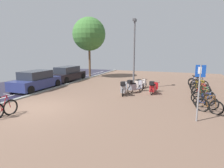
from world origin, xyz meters
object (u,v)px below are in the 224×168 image
at_px(bicycle_rack_05, 201,91).
at_px(bicycle_rack_07, 198,86).
at_px(bicycle_rack_08, 199,84).
at_px(parked_car_far, 68,74).
at_px(lamp_post, 134,51).
at_px(bicycle_rack_10, 195,82).
at_px(scooter_extra, 140,84).
at_px(bicycle_rack_06, 200,88).
at_px(parked_car_near, 36,81).
at_px(bicycle_foreground, 2,108).
at_px(scooter_far, 134,86).
at_px(bicycle_rack_04, 201,93).
at_px(bicycle_rack_03, 204,95).
at_px(bicycle_rack_00, 209,106).
at_px(scooter_mid, 153,88).
at_px(parking_sign, 199,87).
at_px(street_tree, 89,34).
at_px(scooter_near, 124,88).
at_px(bicycle_rack_09, 196,83).
at_px(bicycle_rack_01, 206,102).

bearing_deg(bicycle_rack_05, bicycle_rack_07, 93.47).
bearing_deg(bicycle_rack_08, bicycle_rack_07, -99.73).
bearing_deg(parked_car_far, lamp_post, -14.22).
relative_size(bicycle_rack_05, bicycle_rack_10, 1.05).
xyz_separation_m(scooter_extra, parked_car_far, (-7.56, 1.50, 0.29)).
xyz_separation_m(bicycle_rack_05, bicycle_rack_08, (0.04, 2.33, 0.03)).
height_order(bicycle_rack_06, parked_car_near, parked_car_near).
distance_m(bicycle_foreground, parked_car_far, 10.49).
distance_m(scooter_far, parked_car_near, 7.56).
bearing_deg(bicycle_rack_04, bicycle_rack_10, 91.15).
bearing_deg(bicycle_rack_04, bicycle_foreground, -141.82).
relative_size(bicycle_rack_03, lamp_post, 0.23).
xyz_separation_m(bicycle_rack_00, parked_car_near, (-11.88, 1.58, 0.35)).
bearing_deg(scooter_mid, scooter_extra, 131.61).
height_order(bicycle_rack_05, scooter_mid, scooter_mid).
xyz_separation_m(bicycle_rack_03, bicycle_rack_10, (-0.15, 5.43, -0.01)).
distance_m(scooter_mid, parking_sign, 5.41).
relative_size(bicycle_rack_08, parked_car_far, 0.32).
distance_m(bicycle_foreground, parked_car_near, 6.21).
relative_size(bicycle_rack_06, bicycle_rack_10, 1.12).
relative_size(bicycle_rack_10, street_tree, 0.18).
bearing_deg(bicycle_rack_00, bicycle_rack_05, 89.97).
height_order(scooter_near, parked_car_far, parked_car_far).
bearing_deg(scooter_extra, bicycle_rack_09, 28.46).
distance_m(bicycle_rack_05, parking_sign, 5.48).
relative_size(bicycle_rack_07, street_tree, 0.19).
distance_m(scooter_mid, scooter_extra, 1.90).
height_order(bicycle_rack_08, scooter_mid, bicycle_rack_08).
bearing_deg(scooter_near, bicycle_rack_10, 49.13).
bearing_deg(scooter_extra, bicycle_rack_08, 19.18).
distance_m(bicycle_rack_00, scooter_far, 5.47).
xyz_separation_m(bicycle_rack_03, scooter_far, (-4.47, 0.80, 0.11)).
relative_size(scooter_near, lamp_post, 0.35).
height_order(bicycle_rack_04, bicycle_rack_05, bicycle_rack_04).
bearing_deg(parked_car_far, bicycle_rack_00, -27.21).
height_order(bicycle_rack_07, parked_car_far, parked_car_far).
bearing_deg(parking_sign, bicycle_rack_00, 66.30).
height_order(bicycle_rack_03, bicycle_rack_05, bicycle_rack_03).
bearing_deg(parked_car_near, parked_car_far, 91.04).
height_order(bicycle_rack_09, parked_car_near, parked_car_near).
xyz_separation_m(scooter_mid, parked_car_far, (-8.82, 2.92, 0.25)).
height_order(scooter_near, parking_sign, parking_sign).
relative_size(bicycle_rack_09, lamp_post, 0.25).
height_order(bicycle_rack_00, scooter_extra, bicycle_rack_00).
bearing_deg(bicycle_rack_01, bicycle_foreground, -152.29).
bearing_deg(bicycle_foreground, bicycle_rack_07, 46.42).
height_order(bicycle_rack_05, bicycle_rack_10, bicycle_rack_05).
distance_m(bicycle_rack_03, bicycle_rack_08, 3.88).
distance_m(bicycle_rack_07, scooter_far, 4.96).
bearing_deg(scooter_far, bicycle_rack_05, 9.53).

